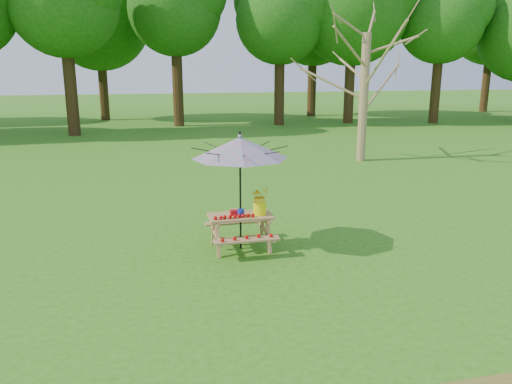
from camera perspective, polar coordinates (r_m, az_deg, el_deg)
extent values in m
plane|color=#356D14|center=(8.77, 22.79, -9.72)|extent=(120.00, 120.00, 0.00)
cylinder|color=#90794E|center=(18.65, 12.20, 10.41)|extent=(0.35, 0.35, 4.54)
cube|color=olive|center=(9.41, -1.78, -2.76)|extent=(1.20, 0.62, 0.04)
cube|color=olive|center=(8.99, -1.06, -5.53)|extent=(1.20, 0.22, 0.04)
cube|color=olive|center=(10.01, -2.40, -3.46)|extent=(1.20, 0.22, 0.04)
cylinder|color=black|center=(9.28, -1.80, 0.05)|extent=(0.04, 0.04, 2.25)
cone|color=teal|center=(9.11, -1.84, 5.08)|extent=(1.97, 1.97, 0.38)
sphere|color=teal|center=(9.08, -1.85, 6.39)|extent=(0.08, 0.08, 0.08)
cube|color=red|center=(9.39, -2.56, -2.35)|extent=(0.14, 0.12, 0.10)
cylinder|color=#152FB1|center=(9.33, -1.73, -2.36)|extent=(0.13, 0.13, 0.13)
cube|color=silver|center=(9.52, -2.50, -2.22)|extent=(0.13, 0.13, 0.07)
cylinder|color=#F7F40D|center=(9.40, 0.43, -1.87)|extent=(0.24, 0.24, 0.24)
imported|color=yellow|center=(9.33, 0.43, -0.42)|extent=(0.41, 0.38, 0.37)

